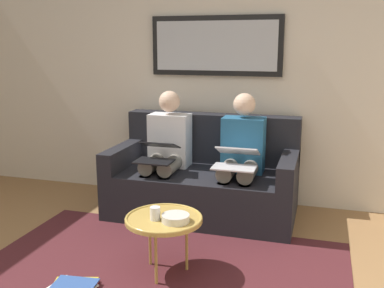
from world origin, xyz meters
name	(u,v)px	position (x,y,z in m)	size (l,w,h in m)	color
wall_rear	(218,71)	(0.00, -2.60, 1.30)	(6.00, 0.12, 2.60)	beige
area_rug	(157,275)	(0.00, -0.85, 0.00)	(2.60, 1.80, 0.01)	#4C1E23
couch	(205,180)	(0.00, -2.12, 0.31)	(1.70, 0.90, 0.90)	black
framed_mirror	(216,46)	(0.00, -2.51, 1.55)	(1.29, 0.05, 0.57)	black
coffee_table	(164,220)	(-0.04, -0.90, 0.39)	(0.53, 0.53, 0.42)	tan
cup	(155,213)	(0.01, -0.85, 0.45)	(0.07, 0.07, 0.09)	silver
bowl	(176,218)	(-0.14, -0.86, 0.43)	(0.19, 0.19, 0.05)	beige
person_left	(241,154)	(-0.36, -2.05, 0.61)	(0.38, 0.58, 1.14)	#235B84
laptop_silver	(236,158)	(-0.36, -1.82, 0.63)	(0.36, 0.37, 0.16)	silver
person_right	(166,148)	(0.36, -2.05, 0.61)	(0.38, 0.58, 1.14)	silver
laptop_black	(157,152)	(0.36, -1.81, 0.63)	(0.33, 0.38, 0.16)	black
magazine_stack	(73,287)	(0.45, -0.52, 0.03)	(0.32, 0.27, 0.04)	red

